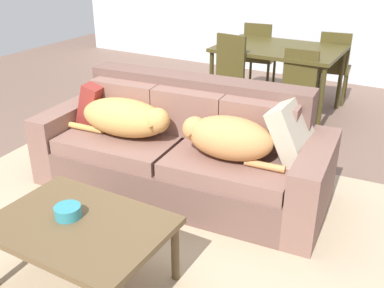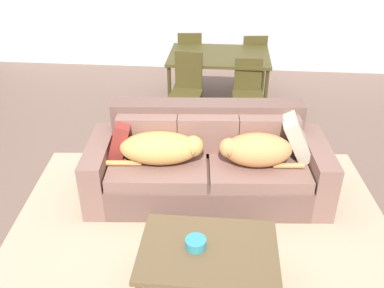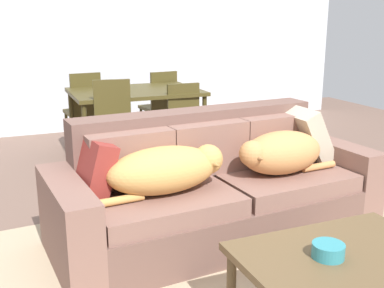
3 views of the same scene
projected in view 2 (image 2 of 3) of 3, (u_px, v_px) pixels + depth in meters
ground_plane at (188, 202)px, 4.22m from camera, size 10.00×10.00×0.00m
area_rug at (201, 249)px, 3.64m from camera, size 3.76×3.45×0.01m
couch at (207, 164)px, 4.21m from camera, size 2.42×1.10×0.89m
dog_on_left_cushion at (162, 148)px, 3.96m from camera, size 0.92×0.43×0.30m
dog_on_right_cushion at (256, 150)px, 3.92m from camera, size 0.80×0.42×0.31m
throw_pillow_by_left_arm at (120, 137)px, 4.12m from camera, size 0.29×0.40×0.40m
throw_pillow_by_right_arm at (296, 135)px, 4.09m from camera, size 0.32×0.44×0.45m
coffee_table at (208, 254)px, 3.05m from camera, size 1.01×0.71×0.45m
bowl_on_coffee_table at (196, 243)px, 3.03m from camera, size 0.16×0.16×0.07m
dining_table at (219, 59)px, 5.87m from camera, size 1.40×0.99×0.78m
dining_chair_near_left at (187, 87)px, 5.46m from camera, size 0.44×0.44×0.97m
dining_chair_near_right at (248, 90)px, 5.47m from camera, size 0.41×0.41×0.88m
dining_chair_far_left at (190, 58)px, 6.51m from camera, size 0.44×0.44×0.93m
dining_chair_far_right at (253, 60)px, 6.49m from camera, size 0.45×0.45×0.90m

